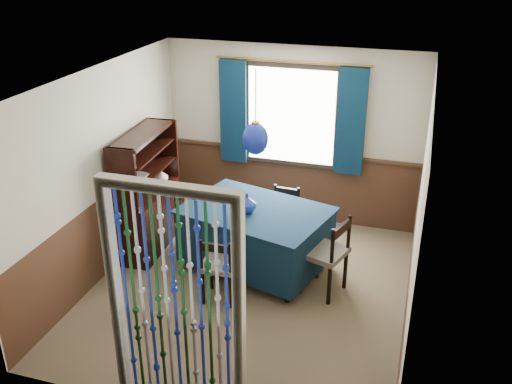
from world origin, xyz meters
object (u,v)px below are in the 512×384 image
(chair_near, at_px, (220,266))
(chair_right, at_px, (327,253))
(vase_table, at_px, (247,204))
(dining_table, at_px, (256,235))
(chair_left, at_px, (194,218))
(chair_far, at_px, (283,216))
(vase_sideboard, at_px, (161,175))
(pendant_lamp, at_px, (256,138))
(bowl_shelf, at_px, (139,177))
(sideboard, at_px, (148,208))

(chair_near, xyz_separation_m, chair_right, (1.11, 0.51, 0.07))
(vase_table, bearing_deg, dining_table, 48.46)
(chair_left, xyz_separation_m, chair_right, (1.83, -0.48, 0.05))
(chair_near, bearing_deg, chair_left, 123.27)
(chair_far, height_order, vase_sideboard, vase_sideboard)
(dining_table, xyz_separation_m, chair_near, (-0.19, -0.76, -0.02))
(chair_near, bearing_deg, pendant_lamp, 73.33)
(bowl_shelf, bearing_deg, vase_table, 2.12)
(vase_table, bearing_deg, chair_left, 159.19)
(pendant_lamp, bearing_deg, vase_sideboard, 162.88)
(chair_near, height_order, vase_sideboard, vase_sideboard)
(pendant_lamp, relative_size, vase_table, 4.60)
(sideboard, bearing_deg, pendant_lamp, -8.34)
(dining_table, distance_m, chair_near, 0.79)
(chair_near, height_order, pendant_lamp, pendant_lamp)
(chair_left, distance_m, vase_sideboard, 0.73)
(chair_right, relative_size, vase_sideboard, 4.70)
(chair_near, xyz_separation_m, sideboard, (-1.32, 0.89, 0.12))
(chair_left, distance_m, pendant_lamp, 1.57)
(chair_right, relative_size, sideboard, 0.60)
(chair_left, xyz_separation_m, vase_table, (0.83, -0.32, 0.46))
(chair_far, xyz_separation_m, vase_table, (-0.26, -0.75, 0.49))
(chair_far, distance_m, chair_right, 1.18)
(chair_near, relative_size, sideboard, 0.52)
(dining_table, bearing_deg, chair_far, 89.79)
(dining_table, xyz_separation_m, sideboard, (-1.51, 0.13, 0.09))
(pendant_lamp, relative_size, vase_sideboard, 4.79)
(sideboard, relative_size, pendant_lamp, 1.63)
(chair_far, distance_m, pendant_lamp, 1.45)
(chair_left, distance_m, sideboard, 0.61)
(chair_near, relative_size, chair_left, 0.97)
(chair_far, bearing_deg, chair_right, 132.37)
(chair_right, bearing_deg, sideboard, 99.14)
(chair_near, relative_size, vase_table, 3.89)
(chair_far, height_order, pendant_lamp, pendant_lamp)
(sideboard, bearing_deg, chair_near, -37.55)
(chair_far, xyz_separation_m, vase_sideboard, (-1.62, -0.22, 0.47))
(dining_table, height_order, chair_right, chair_right)
(dining_table, bearing_deg, sideboard, -169.85)
(chair_far, height_order, chair_right, chair_right)
(dining_table, xyz_separation_m, chair_left, (-0.91, 0.23, -0.01))
(dining_table, relative_size, sideboard, 1.21)
(vase_sideboard, bearing_deg, chair_right, -16.51)
(sideboard, height_order, bowl_shelf, sideboard)
(pendant_lamp, bearing_deg, chair_far, 74.87)
(bowl_shelf, distance_m, vase_sideboard, 0.63)
(chair_left, relative_size, chair_right, 0.89)
(chair_far, distance_m, vase_sideboard, 1.70)
(chair_near, height_order, sideboard, sideboard)
(chair_near, bearing_deg, sideboard, 143.11)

